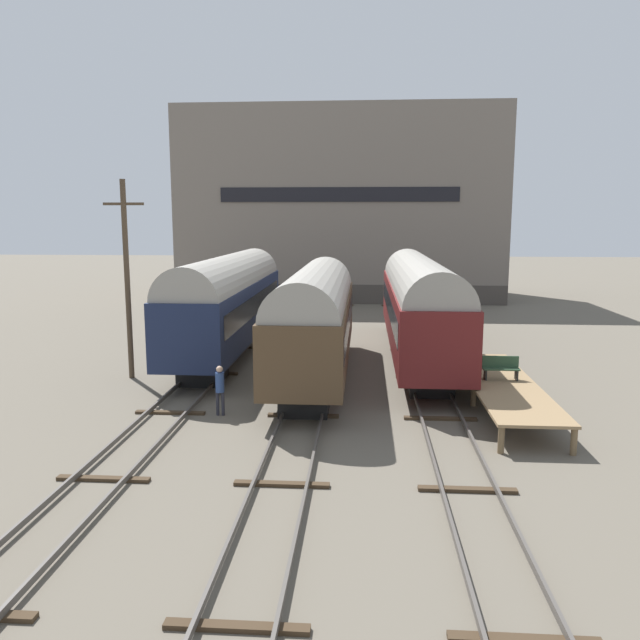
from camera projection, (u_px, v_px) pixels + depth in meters
name	position (u px, v px, depth m)	size (l,w,h in m)	color
ground_plane	(310.00, 394.00, 25.71)	(200.00, 200.00, 0.00)	#60594C
track_left	(192.00, 389.00, 26.03)	(2.60, 60.00, 0.26)	#4C4742
track_middle	(310.00, 391.00, 25.69)	(2.60, 60.00, 0.26)	#4C4742
track_right	(432.00, 393.00, 25.34)	(2.60, 60.00, 0.26)	#4C4742
train_car_maroon	(419.00, 302.00, 31.72)	(3.02, 18.86, 5.27)	black
train_car_brown	(315.00, 316.00, 27.96)	(3.04, 15.03, 5.08)	black
train_car_navy	(228.00, 299.00, 32.71)	(3.05, 16.73, 5.29)	black
station_platform	(503.00, 384.00, 23.90)	(2.48, 10.26, 0.96)	#8C704C
bench	(501.00, 367.00, 24.27)	(1.40, 0.40, 0.91)	#2D4C33
person_worker	(220.00, 385.00, 22.76)	(0.32, 0.32, 1.86)	#282833
utility_pole	(127.00, 277.00, 27.69)	(1.80, 0.24, 8.87)	#473828
warehouse_building	(341.00, 206.00, 58.00)	(28.46, 12.28, 16.72)	#46403A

